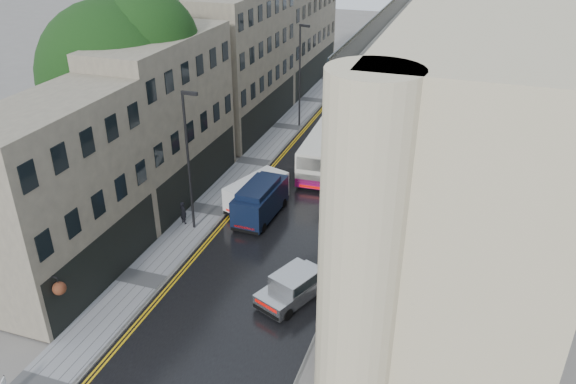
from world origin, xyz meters
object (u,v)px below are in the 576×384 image
Objects in this scene: white_van at (230,198)px; lamp_post_far at (300,77)px; cream_bus at (304,160)px; pedestrian at (183,213)px; white_lorry at (376,119)px; navy_van at (236,209)px; silver_hatchback at (262,292)px; tree_near at (117,99)px; tree_far at (207,63)px; lamp_post_near at (189,163)px.

lamp_post_far is at bearing 110.85° from white_van.
pedestrian is at bearing -121.96° from cream_bus.
cream_bus is 10.67m from pedestrian.
navy_van is (-5.59, -17.79, -0.55)m from white_lorry.
white_lorry is 20.67m from pedestrian.
lamp_post_far reaches higher than silver_hatchback.
tree_near is 11.10m from navy_van.
tree_near is at bearing -153.03° from cream_bus.
lamp_post_far is (7.32, 3.45, -1.52)m from tree_far.
pedestrian is at bearing -163.63° from navy_van.
pedestrian is at bearing -70.45° from tree_far.
navy_van is (9.31, -2.14, -5.64)m from tree_near.
tree_far reaches higher than pedestrian.
white_van is 17.37m from lamp_post_far.
silver_hatchback is 9.80m from pedestrian.
silver_hatchback is 9.74m from lamp_post_near.
cream_bus is 1.18× the size of lamp_post_near.
tree_far is 8.11× the size of pedestrian.
tree_near reaches higher than tree_far.
lamp_post_near is (-2.49, -1.08, 3.30)m from navy_van.
navy_van is (-4.41, 6.83, 0.48)m from silver_hatchback.
lamp_post_near is at bearing -117.20° from cream_bus.
white_lorry is 18.66m from navy_van.
lamp_post_near is (-8.07, -18.87, 2.74)m from white_lorry.
navy_van is at bearing -67.01° from lamp_post_far.
silver_hatchback is at bearing -58.59° from tree_far.
tree_near is at bearing 169.57° from navy_van.
tree_near is 1.32× the size of cream_bus.
white_lorry reaches higher than silver_hatchback.
cream_bus is 2.27× the size of white_van.
navy_van is 0.55× the size of lamp_post_far.
silver_hatchback is at bearing -41.17° from lamp_post_near.
white_lorry reaches higher than navy_van.
navy_van is at bearing -36.68° from white_van.
tree_near is 9.04× the size of pedestrian.
cream_bus is (11.26, 6.28, -5.49)m from tree_near.
lamp_post_near is (-1.38, -2.70, 3.53)m from white_van.
white_van is 4.65m from lamp_post_near.
cream_bus is at bearing -95.34° from pedestrian.
lamp_post_far reaches higher than navy_van.
lamp_post_far reaches higher than white_van.
tree_near is 2.77× the size of navy_van.
cream_bus is at bearing 121.97° from silver_hatchback.
white_van is 3.31m from pedestrian.
pedestrian is 0.17× the size of lamp_post_far.
white_van is at bearing -70.24° from lamp_post_far.
navy_van is at bearing -59.25° from tree_far.
cream_bus is at bearing -31.50° from tree_far.
white_lorry reaches higher than cream_bus.
silver_hatchback is 8.14m from navy_van.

